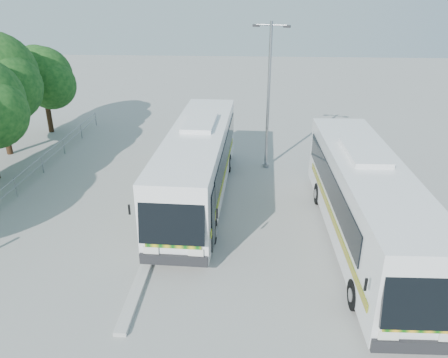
# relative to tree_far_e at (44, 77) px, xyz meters

# --- Properties ---
(ground) EXTENTS (100.00, 100.00, 0.00)m
(ground) POSITION_rel_tree_far_e_xyz_m (12.63, -13.30, -3.89)
(ground) COLOR gray
(ground) RESTS_ON ground
(kerb_divider) EXTENTS (0.40, 16.00, 0.15)m
(kerb_divider) POSITION_rel_tree_far_e_xyz_m (10.33, -11.30, -3.81)
(kerb_divider) COLOR #B2B2AD
(kerb_divider) RESTS_ON ground
(railing) EXTENTS (0.06, 22.00, 1.00)m
(railing) POSITION_rel_tree_far_e_xyz_m (2.63, -9.30, -3.15)
(railing) COLOR gray
(railing) RESTS_ON ground
(tree_far_e) EXTENTS (4.54, 4.28, 5.92)m
(tree_far_e) POSITION_rel_tree_far_e_xyz_m (0.00, 0.00, 0.00)
(tree_far_e) COLOR #382314
(tree_far_e) RESTS_ON ground
(coach_main) EXTENTS (2.97, 12.50, 3.45)m
(coach_main) POSITION_rel_tree_far_e_xyz_m (11.63, -9.94, -2.00)
(coach_main) COLOR white
(coach_main) RESTS_ON ground
(coach_adjacent) EXTENTS (2.84, 12.51, 3.46)m
(coach_adjacent) POSITION_rel_tree_far_e_xyz_m (18.64, -13.60, -1.99)
(coach_adjacent) COLOR silver
(coach_adjacent) RESTS_ON ground
(lamppost) EXTENTS (1.92, 0.68, 7.95)m
(lamppost) POSITION_rel_tree_far_e_xyz_m (15.03, -5.66, 0.50)
(lamppost) COLOR gray
(lamppost) RESTS_ON ground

